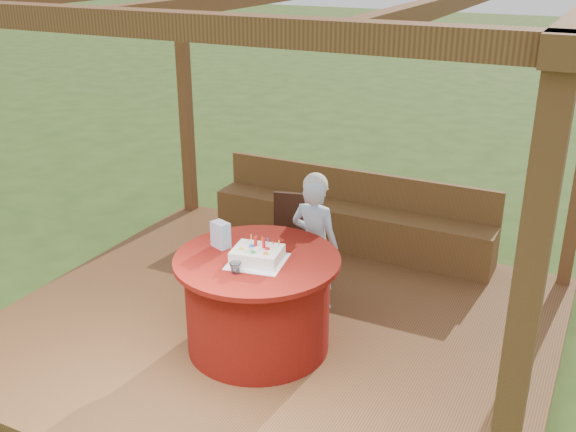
# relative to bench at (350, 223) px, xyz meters

# --- Properties ---
(ground) EXTENTS (60.00, 60.00, 0.00)m
(ground) POSITION_rel_bench_xyz_m (0.00, -1.72, -0.38)
(ground) COLOR #2E4818
(ground) RESTS_ON ground
(deck) EXTENTS (4.50, 4.00, 0.12)m
(deck) POSITION_rel_bench_xyz_m (0.00, -1.72, -0.32)
(deck) COLOR brown
(deck) RESTS_ON ground
(pergola) EXTENTS (4.50, 4.00, 2.72)m
(pergola) POSITION_rel_bench_xyz_m (0.00, -1.72, 2.02)
(pergola) COLOR brown
(pergola) RESTS_ON deck
(bench) EXTENTS (3.00, 0.42, 0.80)m
(bench) POSITION_rel_bench_xyz_m (0.00, 0.00, 0.00)
(bench) COLOR brown
(bench) RESTS_ON deck
(table) EXTENTS (1.28, 1.28, 0.78)m
(table) POSITION_rel_bench_xyz_m (0.06, -2.11, 0.13)
(table) COLOR maroon
(table) RESTS_ON deck
(chair) EXTENTS (0.54, 0.54, 0.89)m
(chair) POSITION_rel_bench_xyz_m (-0.12, -1.09, 0.24)
(chair) COLOR #351B11
(chair) RESTS_ON deck
(elderly_woman) EXTENTS (0.45, 0.31, 1.24)m
(elderly_woman) POSITION_rel_bench_xyz_m (0.18, -1.32, 0.36)
(elderly_woman) COLOR #ABD8FF
(elderly_woman) RESTS_ON deck
(birthday_cake) EXTENTS (0.47, 0.47, 0.18)m
(birthday_cake) POSITION_rel_bench_xyz_m (0.09, -2.17, 0.57)
(birthday_cake) COLOR white
(birthday_cake) RESTS_ON table
(gift_bag) EXTENTS (0.17, 0.14, 0.21)m
(gift_bag) POSITION_rel_bench_xyz_m (-0.29, -2.06, 0.62)
(gift_bag) COLOR #D489C0
(gift_bag) RESTS_ON table
(drinking_glass) EXTENTS (0.11, 0.11, 0.08)m
(drinking_glass) POSITION_rel_bench_xyz_m (0.04, -2.40, 0.56)
(drinking_glass) COLOR silver
(drinking_glass) RESTS_ON table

